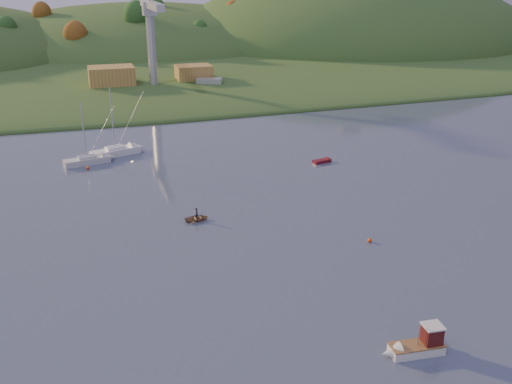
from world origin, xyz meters
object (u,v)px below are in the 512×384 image
object	(u,v)px
fishing_boat	(413,346)
red_tender	(325,160)
canoe	(197,218)
sailboat_near	(115,151)
sailboat_far	(87,160)

from	to	relation	value
fishing_boat	red_tender	size ratio (longest dim) A/B	1.45
canoe	red_tender	bearing A→B (deg)	-59.82
sailboat_near	canoe	xyz separation A→B (m)	(7.41, -30.93, -0.43)
fishing_boat	sailboat_far	distance (m)	63.64
fishing_boat	sailboat_far	bearing A→B (deg)	-63.23
red_tender	sailboat_far	bearing A→B (deg)	152.16
sailboat_near	fishing_boat	bearing A→B (deg)	-91.90
sailboat_near	sailboat_far	size ratio (longest dim) A/B	1.14
fishing_boat	canoe	xyz separation A→B (m)	(-11.13, 31.65, -0.43)
canoe	sailboat_far	bearing A→B (deg)	20.45
sailboat_near	sailboat_far	bearing A→B (deg)	-163.34
canoe	sailboat_near	bearing A→B (deg)	10.03
fishing_boat	sailboat_near	distance (m)	65.27
red_tender	sailboat_near	bearing A→B (deg)	144.75
sailboat_far	red_tender	xyz separation A→B (m)	(37.31, -10.87, -0.42)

